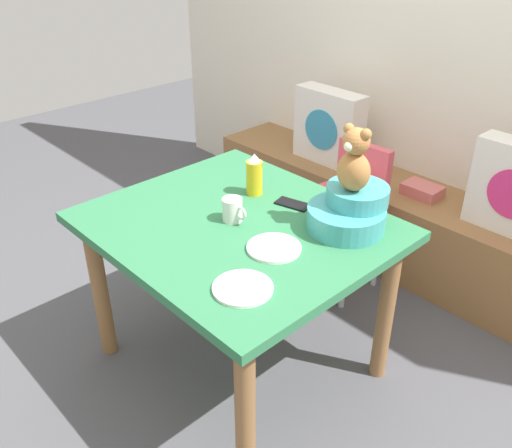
{
  "coord_description": "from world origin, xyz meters",
  "views": [
    {
      "loc": [
        1.41,
        -1.23,
        1.82
      ],
      "look_at": [
        0.0,
        0.1,
        0.69
      ],
      "focal_mm": 38.4,
      "sensor_mm": 36.0,
      "label": 1
    }
  ],
  "objects_px": {
    "book_stack": "(422,190)",
    "highchair": "(346,200)",
    "teddy_bear": "(354,161)",
    "dinner_plate_far": "(243,288)",
    "coffee_mug": "(233,210)",
    "pillow_floral_left": "(329,127)",
    "dining_table": "(238,245)",
    "dinner_plate_near": "(274,248)",
    "infant_seat_teal": "(350,210)",
    "cell_phone": "(293,204)",
    "ketchup_bottle": "(254,175)"
  },
  "relations": [
    {
      "from": "pillow_floral_left",
      "to": "highchair",
      "type": "height_order",
      "value": "pillow_floral_left"
    },
    {
      "from": "dinner_plate_near",
      "to": "cell_phone",
      "type": "distance_m",
      "value": 0.35
    },
    {
      "from": "teddy_bear",
      "to": "ketchup_bottle",
      "type": "height_order",
      "value": "teddy_bear"
    },
    {
      "from": "dinner_plate_near",
      "to": "book_stack",
      "type": "bearing_deg",
      "value": 96.15
    },
    {
      "from": "infant_seat_teal",
      "to": "dinner_plate_near",
      "type": "distance_m",
      "value": 0.34
    },
    {
      "from": "dinner_plate_near",
      "to": "ketchup_bottle",
      "type": "bearing_deg",
      "value": 145.84
    },
    {
      "from": "book_stack",
      "to": "highchair",
      "type": "relative_size",
      "value": 0.25
    },
    {
      "from": "highchair",
      "to": "coffee_mug",
      "type": "distance_m",
      "value": 0.85
    },
    {
      "from": "pillow_floral_left",
      "to": "coffee_mug",
      "type": "distance_m",
      "value": 1.34
    },
    {
      "from": "pillow_floral_left",
      "to": "book_stack",
      "type": "height_order",
      "value": "pillow_floral_left"
    },
    {
      "from": "pillow_floral_left",
      "to": "cell_phone",
      "type": "height_order",
      "value": "pillow_floral_left"
    },
    {
      "from": "highchair",
      "to": "dinner_plate_far",
      "type": "distance_m",
      "value": 1.18
    },
    {
      "from": "highchair",
      "to": "pillow_floral_left",
      "type": "bearing_deg",
      "value": 139.14
    },
    {
      "from": "coffee_mug",
      "to": "cell_phone",
      "type": "height_order",
      "value": "coffee_mug"
    },
    {
      "from": "cell_phone",
      "to": "dining_table",
      "type": "bearing_deg",
      "value": 154.46
    },
    {
      "from": "coffee_mug",
      "to": "book_stack",
      "type": "bearing_deg",
      "value": 84.32
    },
    {
      "from": "pillow_floral_left",
      "to": "teddy_bear",
      "type": "xyz_separation_m",
      "value": [
        0.87,
        -0.93,
        0.34
      ]
    },
    {
      "from": "book_stack",
      "to": "highchair",
      "type": "bearing_deg",
      "value": -111.72
    },
    {
      "from": "ketchup_bottle",
      "to": "cell_phone",
      "type": "xyz_separation_m",
      "value": [
        0.19,
        0.04,
        -0.08
      ]
    },
    {
      "from": "book_stack",
      "to": "coffee_mug",
      "type": "distance_m",
      "value": 1.29
    },
    {
      "from": "book_stack",
      "to": "dinner_plate_far",
      "type": "distance_m",
      "value": 1.56
    },
    {
      "from": "coffee_mug",
      "to": "teddy_bear",
      "type": "bearing_deg",
      "value": 40.37
    },
    {
      "from": "pillow_floral_left",
      "to": "coffee_mug",
      "type": "height_order",
      "value": "pillow_floral_left"
    },
    {
      "from": "coffee_mug",
      "to": "dining_table",
      "type": "bearing_deg",
      "value": 13.79
    },
    {
      "from": "coffee_mug",
      "to": "infant_seat_teal",
      "type": "bearing_deg",
      "value": 40.43
    },
    {
      "from": "dinner_plate_far",
      "to": "book_stack",
      "type": "bearing_deg",
      "value": 98.92
    },
    {
      "from": "dining_table",
      "to": "coffee_mug",
      "type": "height_order",
      "value": "coffee_mug"
    },
    {
      "from": "dining_table",
      "to": "dinner_plate_near",
      "type": "bearing_deg",
      "value": -8.8
    },
    {
      "from": "pillow_floral_left",
      "to": "dining_table",
      "type": "xyz_separation_m",
      "value": [
        0.55,
        -1.22,
        -0.05
      ]
    },
    {
      "from": "dinner_plate_near",
      "to": "pillow_floral_left",
      "type": "bearing_deg",
      "value": 122.25
    },
    {
      "from": "teddy_bear",
      "to": "cell_phone",
      "type": "relative_size",
      "value": 1.74
    },
    {
      "from": "ketchup_bottle",
      "to": "pillow_floral_left",
      "type": "bearing_deg",
      "value": 112.62
    },
    {
      "from": "highchair",
      "to": "infant_seat_teal",
      "type": "distance_m",
      "value": 0.71
    },
    {
      "from": "highchair",
      "to": "dinner_plate_near",
      "type": "distance_m",
      "value": 0.92
    },
    {
      "from": "book_stack",
      "to": "dinner_plate_far",
      "type": "xyz_separation_m",
      "value": [
        0.24,
        -1.52,
        0.26
      ]
    },
    {
      "from": "dining_table",
      "to": "highchair",
      "type": "xyz_separation_m",
      "value": [
        -0.07,
        0.8,
        -0.11
      ]
    },
    {
      "from": "book_stack",
      "to": "dinner_plate_near",
      "type": "height_order",
      "value": "dinner_plate_near"
    },
    {
      "from": "dining_table",
      "to": "infant_seat_teal",
      "type": "height_order",
      "value": "infant_seat_teal"
    },
    {
      "from": "infant_seat_teal",
      "to": "dinner_plate_near",
      "type": "xyz_separation_m",
      "value": [
        -0.08,
        -0.33,
        -0.07
      ]
    },
    {
      "from": "teddy_bear",
      "to": "coffee_mug",
      "type": "bearing_deg",
      "value": -139.63
    },
    {
      "from": "teddy_bear",
      "to": "dinner_plate_far",
      "type": "relative_size",
      "value": 1.25
    },
    {
      "from": "coffee_mug",
      "to": "cell_phone",
      "type": "bearing_deg",
      "value": 74.56
    },
    {
      "from": "pillow_floral_left",
      "to": "ketchup_bottle",
      "type": "xyz_separation_m",
      "value": [
        0.42,
        -1.0,
        0.15
      ]
    },
    {
      "from": "ketchup_bottle",
      "to": "infant_seat_teal",
      "type": "bearing_deg",
      "value": 8.78
    },
    {
      "from": "book_stack",
      "to": "ketchup_bottle",
      "type": "xyz_separation_m",
      "value": [
        -0.24,
        -1.02,
        0.34
      ]
    },
    {
      "from": "infant_seat_teal",
      "to": "teddy_bear",
      "type": "bearing_deg",
      "value": -90.0
    },
    {
      "from": "ketchup_bottle",
      "to": "dinner_plate_near",
      "type": "height_order",
      "value": "ketchup_bottle"
    },
    {
      "from": "pillow_floral_left",
      "to": "teddy_bear",
      "type": "height_order",
      "value": "teddy_bear"
    },
    {
      "from": "coffee_mug",
      "to": "highchair",
      "type": "bearing_deg",
      "value": 93.56
    },
    {
      "from": "highchair",
      "to": "teddy_bear",
      "type": "relative_size",
      "value": 3.16
    }
  ]
}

